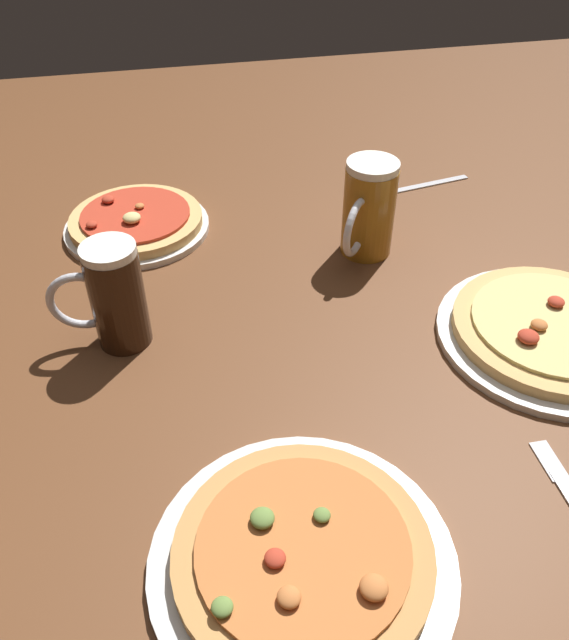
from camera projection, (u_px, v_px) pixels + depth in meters
name	position (u px, v px, depth m)	size (l,w,h in m)	color
ground_plane	(284.00, 337.00, 0.99)	(2.40, 2.40, 0.03)	brown
pizza_plate_near	(303.00, 556.00, 0.68)	(0.33, 0.33, 0.05)	silver
pizza_plate_far	(136.00, 222.00, 1.18)	(0.26, 0.26, 0.05)	silver
pizza_plate_side	(552.00, 331.00, 0.95)	(0.33, 0.33, 0.05)	silver
beer_mug_dark	(368.00, 210.00, 1.09)	(0.11, 0.13, 0.17)	#9E6619
beer_mug_amber	(114.00, 296.00, 0.91)	(0.14, 0.08, 0.16)	black
fork_left	(418.00, 186.00, 1.32)	(0.22, 0.06, 0.01)	silver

